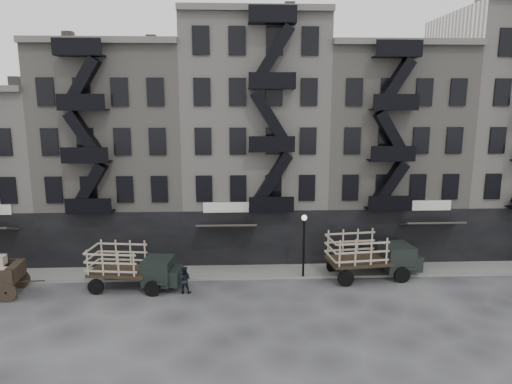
{
  "coord_description": "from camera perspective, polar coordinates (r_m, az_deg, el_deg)",
  "views": [
    {
      "loc": [
        -1.3,
        -25.46,
        11.38
      ],
      "look_at": [
        -0.03,
        4.0,
        5.53
      ],
      "focal_mm": 32.0,
      "sensor_mm": 36.0,
      "label": 1
    }
  ],
  "objects": [
    {
      "name": "ground",
      "position": [
        27.92,
        0.43,
        -12.83
      ],
      "size": [
        140.0,
        140.0,
        0.0
      ],
      "primitive_type": "plane",
      "color": "#38383A",
      "rests_on": "ground"
    },
    {
      "name": "sidewalk",
      "position": [
        31.35,
        0.08,
        -9.91
      ],
      "size": [
        55.0,
        2.5,
        0.15
      ],
      "primitive_type": "cube",
      "color": "slate",
      "rests_on": "ground"
    },
    {
      "name": "building_midwest",
      "position": [
        36.55,
        -16.28,
        4.69
      ],
      "size": [
        10.0,
        11.35,
        16.2
      ],
      "color": "gray",
      "rests_on": "ground"
    },
    {
      "name": "building_center",
      "position": [
        35.43,
        -0.36,
        6.57
      ],
      "size": [
        10.0,
        11.35,
        18.2
      ],
      "color": "#A9A59B",
      "rests_on": "ground"
    },
    {
      "name": "building_mideast",
      "position": [
        37.25,
        15.26,
        4.86
      ],
      "size": [
        10.0,
        11.35,
        16.2
      ],
      "color": "gray",
      "rests_on": "ground"
    },
    {
      "name": "building_east",
      "position": [
        41.28,
        28.8,
        6.55
      ],
      "size": [
        10.0,
        11.35,
        19.2
      ],
      "color": "#A9A59B",
      "rests_on": "ground"
    },
    {
      "name": "lamp_post",
      "position": [
        29.66,
        6.01,
        -5.69
      ],
      "size": [
        0.36,
        0.36,
        4.28
      ],
      "color": "black",
      "rests_on": "ground"
    },
    {
      "name": "stake_truck_west",
      "position": [
        29.36,
        -15.22,
        -8.68
      ],
      "size": [
        5.72,
        2.84,
        2.77
      ],
      "rotation": [
        0.0,
        0.0,
        -0.12
      ],
      "color": "black",
      "rests_on": "ground"
    },
    {
      "name": "stake_truck_east",
      "position": [
        30.91,
        14.21,
        -7.33
      ],
      "size": [
        6.24,
        3.07,
        3.02
      ],
      "rotation": [
        0.0,
        0.0,
        0.12
      ],
      "color": "black",
      "rests_on": "ground"
    },
    {
      "name": "pedestrian_mid",
      "position": [
        28.32,
        -8.96,
        -10.78
      ],
      "size": [
        0.84,
        0.67,
        1.67
      ],
      "primitive_type": "imported",
      "rotation": [
        0.0,
        0.0,
        3.09
      ],
      "color": "black",
      "rests_on": "ground"
    }
  ]
}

